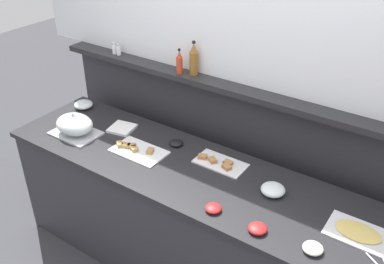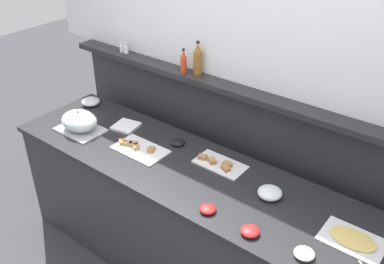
% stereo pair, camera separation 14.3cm
% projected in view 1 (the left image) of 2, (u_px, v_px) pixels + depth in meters
% --- Properties ---
extents(ground_plane, '(12.00, 12.00, 0.00)m').
position_uv_depth(ground_plane, '(235.00, 223.00, 3.58)').
color(ground_plane, '#38383D').
extents(buffet_counter, '(2.74, 0.71, 0.89)m').
position_uv_depth(buffet_counter, '(194.00, 225.00, 2.92)').
color(buffet_counter, '#2D2D33').
rests_on(buffet_counter, ground_plane).
extents(back_ledge_unit, '(2.95, 0.22, 1.31)m').
position_uv_depth(back_ledge_unit, '(235.00, 159.00, 3.18)').
color(back_ledge_unit, '#2D2D33').
rests_on(back_ledge_unit, ground_plane).
extents(sandwich_platter_rear, '(0.33, 0.18, 0.04)m').
position_uv_depth(sandwich_platter_rear, '(220.00, 163.00, 2.76)').
color(sandwich_platter_rear, silver).
rests_on(sandwich_platter_rear, buffet_counter).
extents(sandwich_platter_side, '(0.37, 0.22, 0.04)m').
position_uv_depth(sandwich_platter_side, '(137.00, 150.00, 2.88)').
color(sandwich_platter_side, white).
rests_on(sandwich_platter_side, buffet_counter).
extents(cold_cuts_platter, '(0.32, 0.21, 0.02)m').
position_uv_depth(cold_cuts_platter, '(358.00, 232.00, 2.22)').
color(cold_cuts_platter, silver).
rests_on(cold_cuts_platter, buffet_counter).
extents(serving_cloche, '(0.34, 0.24, 0.17)m').
position_uv_depth(serving_cloche, '(75.00, 125.00, 3.05)').
color(serving_cloche, '#B7BABF').
rests_on(serving_cloche, buffet_counter).
extents(glass_bowl_large, '(0.14, 0.14, 0.06)m').
position_uv_depth(glass_bowl_large, '(273.00, 190.00, 2.49)').
color(glass_bowl_large, silver).
rests_on(glass_bowl_large, buffet_counter).
extents(glass_bowl_medium, '(0.15, 0.15, 0.06)m').
position_uv_depth(glass_bowl_medium, '(84.00, 105.00, 3.42)').
color(glass_bowl_medium, silver).
rests_on(glass_bowl_medium, buffet_counter).
extents(condiment_bowl_dark, '(0.09, 0.09, 0.03)m').
position_uv_depth(condiment_bowl_dark, '(213.00, 208.00, 2.37)').
color(condiment_bowl_dark, red).
rests_on(condiment_bowl_dark, buffet_counter).
extents(condiment_bowl_red, '(0.10, 0.10, 0.04)m').
position_uv_depth(condiment_bowl_red, '(313.00, 248.00, 2.12)').
color(condiment_bowl_red, silver).
rests_on(condiment_bowl_red, buffet_counter).
extents(condiment_bowl_teal, '(0.10, 0.10, 0.04)m').
position_uv_depth(condiment_bowl_teal, '(258.00, 228.00, 2.23)').
color(condiment_bowl_teal, red).
rests_on(condiment_bowl_teal, buffet_counter).
extents(condiment_bowl_cream, '(0.10, 0.10, 0.03)m').
position_uv_depth(condiment_bowl_cream, '(176.00, 143.00, 2.95)').
color(condiment_bowl_cream, black).
rests_on(condiment_bowl_cream, buffet_counter).
extents(napkin_stack, '(0.20, 0.20, 0.02)m').
position_uv_depth(napkin_stack, '(122.00, 128.00, 3.13)').
color(napkin_stack, white).
rests_on(napkin_stack, buffet_counter).
extents(vinegar_bottle_amber, '(0.06, 0.06, 0.24)m').
position_uv_depth(vinegar_bottle_amber, '(194.00, 60.00, 2.92)').
color(vinegar_bottle_amber, '#8E5B23').
rests_on(vinegar_bottle_amber, back_ledge_unit).
extents(hot_sauce_bottle, '(0.04, 0.04, 0.18)m').
position_uv_depth(hot_sauce_bottle, '(179.00, 63.00, 2.95)').
color(hot_sauce_bottle, red).
rests_on(hot_sauce_bottle, back_ledge_unit).
extents(salt_shaker, '(0.03, 0.03, 0.09)m').
position_uv_depth(salt_shaker, '(114.00, 48.00, 3.29)').
color(salt_shaker, white).
rests_on(salt_shaker, back_ledge_unit).
extents(pepper_shaker, '(0.03, 0.03, 0.09)m').
position_uv_depth(pepper_shaker, '(119.00, 49.00, 3.27)').
color(pepper_shaker, white).
rests_on(pepper_shaker, back_ledge_unit).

